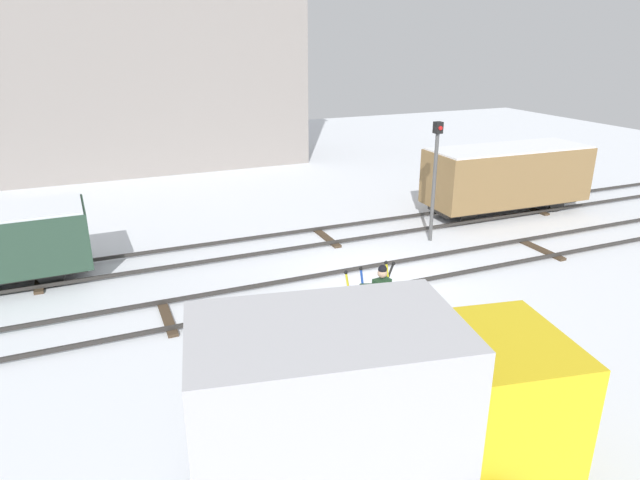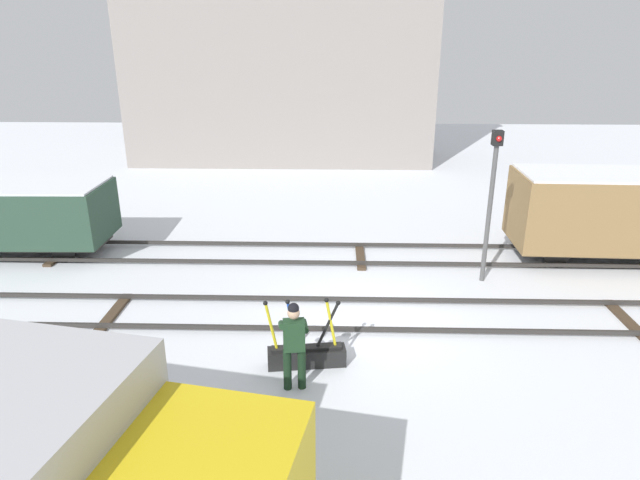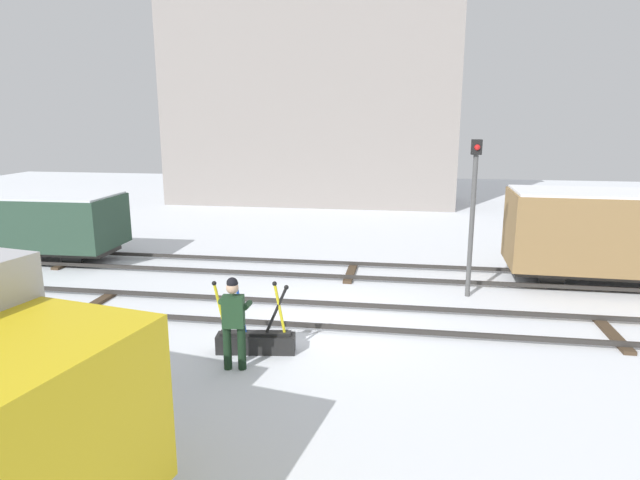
{
  "view_description": "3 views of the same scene",
  "coord_description": "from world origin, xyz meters",
  "px_view_note": "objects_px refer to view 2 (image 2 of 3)",
  "views": [
    {
      "loc": [
        -7.22,
        -12.68,
        6.53
      ],
      "look_at": [
        -1.47,
        0.8,
        1.15
      ],
      "focal_mm": 31.59,
      "sensor_mm": 36.0,
      "label": 1
    },
    {
      "loc": [
        -0.75,
        -11.21,
        6.07
      ],
      "look_at": [
        -1.14,
        2.32,
        1.05
      ],
      "focal_mm": 30.92,
      "sensor_mm": 36.0,
      "label": 2
    },
    {
      "loc": [
        1.48,
        -11.4,
        4.46
      ],
      "look_at": [
        -0.54,
        1.41,
        1.52
      ],
      "focal_mm": 30.38,
      "sensor_mm": 36.0,
      "label": 3
    }
  ],
  "objects_px": {
    "switch_lever_frame": "(307,354)",
    "signal_post": "(491,192)",
    "freight_car_far_end": "(629,212)",
    "rail_worker": "(294,341)"
  },
  "relations": [
    {
      "from": "rail_worker",
      "to": "signal_post",
      "type": "xyz_separation_m",
      "value": [
        4.61,
        4.85,
        1.44
      ]
    },
    {
      "from": "switch_lever_frame",
      "to": "signal_post",
      "type": "xyz_separation_m",
      "value": [
        4.43,
        4.12,
        2.16
      ]
    },
    {
      "from": "freight_car_far_end",
      "to": "switch_lever_frame",
      "type": "bearing_deg",
      "value": -145.34
    },
    {
      "from": "switch_lever_frame",
      "to": "signal_post",
      "type": "relative_size",
      "value": 0.4
    },
    {
      "from": "freight_car_far_end",
      "to": "signal_post",
      "type": "bearing_deg",
      "value": -158.81
    },
    {
      "from": "signal_post",
      "to": "freight_car_far_end",
      "type": "relative_size",
      "value": 0.62
    },
    {
      "from": "rail_worker",
      "to": "freight_car_far_end",
      "type": "height_order",
      "value": "freight_car_far_end"
    },
    {
      "from": "switch_lever_frame",
      "to": "freight_car_far_end",
      "type": "distance_m",
      "value": 10.47
    },
    {
      "from": "signal_post",
      "to": "freight_car_far_end",
      "type": "bearing_deg",
      "value": 19.29
    },
    {
      "from": "rail_worker",
      "to": "signal_post",
      "type": "height_order",
      "value": "signal_post"
    }
  ]
}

